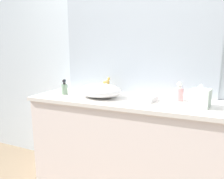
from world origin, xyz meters
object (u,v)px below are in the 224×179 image
Objects in this scene: sink_basin at (100,91)px; folded_hand_towel at (144,98)px; lotion_bottle at (65,88)px; soap_dispenser at (179,93)px; tissue_box at (200,97)px.

folded_hand_towel is (0.40, 0.03, -0.04)m from sink_basin.
lotion_bottle is at bearing -176.97° from folded_hand_towel.
folded_hand_towel is (-0.27, -0.10, -0.04)m from soap_dispenser.
sink_basin is at bearing 1.49° from lotion_bottle.
sink_basin is 0.83m from tissue_box.
sink_basin is at bearing -168.85° from soap_dispenser.
folded_hand_towel is at bearing -159.68° from soap_dispenser.
tissue_box is (0.83, -0.01, 0.01)m from sink_basin.
tissue_box is (1.21, 0.00, 0.02)m from lotion_bottle.
tissue_box is at bearing 0.06° from lotion_bottle.
soap_dispenser is 0.29m from folded_hand_towel.
sink_basin reaches higher than folded_hand_towel.
tissue_box is 0.91× the size of folded_hand_towel.
soap_dispenser is 1.09× the size of lotion_bottle.
tissue_box reaches higher than soap_dispenser.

